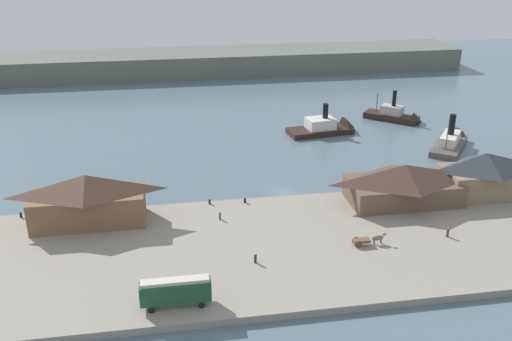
{
  "coord_description": "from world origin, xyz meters",
  "views": [
    {
      "loc": [
        -22.64,
        -100.93,
        48.4
      ],
      "look_at": [
        -4.57,
        7.77,
        2.0
      ],
      "focal_mm": 39.43,
      "sensor_mm": 36.0,
      "label": 1
    }
  ],
  "objects": [
    {
      "name": "pedestrian_near_cart",
      "position": [
        22.94,
        -24.15,
        2.0
      ],
      "size": [
        0.44,
        0.44,
        1.76
      ],
      "color": "#4C3D33",
      "rests_on": "quay_promenade"
    },
    {
      "name": "mooring_post_east",
      "position": [
        -49.78,
        -4.83,
        1.65
      ],
      "size": [
        0.44,
        0.44,
        0.9
      ],
      "primitive_type": "cylinder",
      "color": "black",
      "rests_on": "quay_promenade"
    },
    {
      "name": "mooring_post_center_west",
      "position": [
        -15.62,
        -5.06,
        1.65
      ],
      "size": [
        0.44,
        0.44,
        0.9
      ],
      "primitive_type": "cylinder",
      "color": "black",
      "rests_on": "quay_promenade"
    },
    {
      "name": "ferry_mid_harbor",
      "position": [
        19.47,
        34.9,
        1.37
      ],
      "size": [
        19.2,
        9.04,
        10.29
      ],
      "color": "black",
      "rests_on": "ground"
    },
    {
      "name": "horse_cart",
      "position": [
        8.77,
        -24.43,
        2.13
      ],
      "size": [
        5.61,
        1.44,
        1.87
      ],
      "color": "brown",
      "rests_on": "quay_promenade"
    },
    {
      "name": "ground_plane",
      "position": [
        0.0,
        0.0,
        0.0
      ],
      "size": [
        320.0,
        320.0,
        0.0
      ],
      "primitive_type": "plane",
      "color": "slate"
    },
    {
      "name": "street_tram",
      "position": [
        -22.96,
        -35.93,
        3.68
      ],
      "size": [
        9.66,
        2.42,
        4.25
      ],
      "color": "#1E4C2D",
      "rests_on": "quay_promenade"
    },
    {
      "name": "ferry_shed_customs_shed",
      "position": [
        -37.17,
        -8.99,
        5.85
      ],
      "size": [
        19.83,
        8.43,
        9.15
      ],
      "color": "brown",
      "rests_on": "quay_promenade"
    },
    {
      "name": "ferry_approaching_east",
      "position": [
        46.32,
        20.0,
        1.36
      ],
      "size": [
        15.72,
        18.04,
        10.85
      ],
      "color": "#514C47",
      "rests_on": "ground"
    },
    {
      "name": "far_headland",
      "position": [
        0.0,
        110.0,
        4.0
      ],
      "size": [
        180.0,
        24.0,
        8.0
      ],
      "primitive_type": "cube",
      "color": "#60665B",
      "rests_on": "ground"
    },
    {
      "name": "mooring_post_west",
      "position": [
        -8.93,
        -5.6,
        1.65
      ],
      "size": [
        0.44,
        0.44,
        0.9
      ],
      "primitive_type": "cylinder",
      "color": "black",
      "rests_on": "quay_promenade"
    },
    {
      "name": "quay_promenade",
      "position": [
        0.0,
        -22.0,
        0.6
      ],
      "size": [
        110.0,
        36.0,
        1.2
      ],
      "primitive_type": "cube",
      "color": "gray",
      "rests_on": "ground"
    },
    {
      "name": "pedestrian_at_waters_edge",
      "position": [
        -14.35,
        -11.61,
        1.89
      ],
      "size": [
        0.37,
        0.37,
        1.51
      ],
      "color": "#3D4C42",
      "rests_on": "quay_promenade"
    },
    {
      "name": "ferry_shed_central_terminal",
      "position": [
        20.95,
        -9.72,
        4.99
      ],
      "size": [
        21.17,
        10.9,
        7.45
      ],
      "color": "brown",
      "rests_on": "quay_promenade"
    },
    {
      "name": "ferry_shed_east_terminal",
      "position": [
        37.52,
        -9.3,
        5.56
      ],
      "size": [
        15.96,
        9.34,
        8.59
      ],
      "color": "#847056",
      "rests_on": "quay_promenade"
    },
    {
      "name": "seawall_edge",
      "position": [
        0.0,
        -3.6,
        0.5
      ],
      "size": [
        110.0,
        0.8,
        1.0
      ],
      "primitive_type": "cube",
      "color": "slate",
      "rests_on": "ground"
    },
    {
      "name": "ferry_moored_west",
      "position": [
        41.18,
        41.44,
        1.43
      ],
      "size": [
        15.4,
        14.22,
        9.92
      ],
      "color": "black",
      "rests_on": "ground"
    },
    {
      "name": "pedestrian_near_west_shed",
      "position": [
        -10.43,
        -26.87,
        1.96
      ],
      "size": [
        0.41,
        0.41,
        1.67
      ],
      "color": "#232328",
      "rests_on": "quay_promenade"
    }
  ]
}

